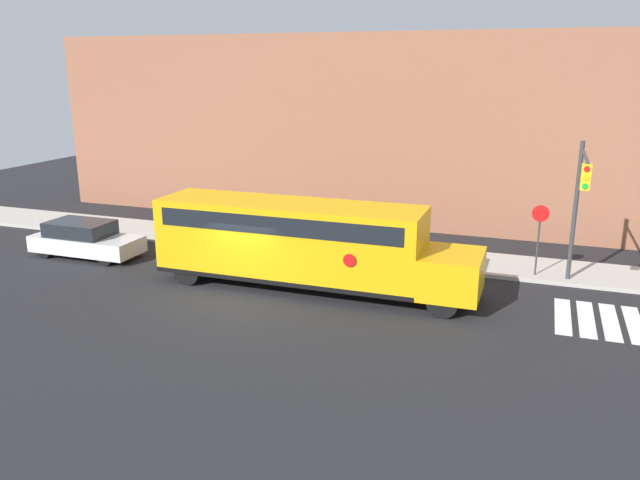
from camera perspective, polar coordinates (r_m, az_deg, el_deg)
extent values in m
plane|color=black|center=(22.03, -7.41, -5.20)|extent=(60.00, 60.00, 0.00)
cube|color=#B2ADA3|center=(27.63, -1.33, -0.57)|extent=(44.00, 3.00, 0.15)
cube|color=#935B42|center=(32.83, 2.74, 10.17)|extent=(32.00, 4.00, 9.32)
cube|color=white|center=(21.74, 21.32, -6.48)|extent=(0.50, 3.20, 0.01)
cube|color=white|center=(21.78, 23.16, -6.63)|extent=(0.50, 3.20, 0.01)
cube|color=white|center=(21.85, 25.00, -6.78)|extent=(0.50, 3.20, 0.01)
cube|color=white|center=(21.94, 26.82, -6.92)|extent=(0.50, 3.20, 0.01)
cube|color=#EAA80F|center=(22.39, -2.81, 0.07)|extent=(9.63, 2.50, 2.67)
cube|color=#EAA80F|center=(21.14, 11.94, -3.02)|extent=(1.97, 2.50, 1.39)
cube|color=black|center=(22.76, -2.77, -2.97)|extent=(9.63, 2.54, 0.16)
cube|color=black|center=(22.19, -2.84, 2.03)|extent=(8.86, 2.53, 0.64)
cylinder|color=red|center=(20.40, 2.71, -1.88)|extent=(0.44, 0.02, 0.44)
cylinder|color=black|center=(22.37, 11.99, -3.73)|extent=(1.00, 0.30, 1.00)
cylinder|color=black|center=(20.36, 11.13, -5.65)|extent=(1.00, 0.30, 1.00)
cylinder|color=black|center=(25.21, -9.45, -1.38)|extent=(1.00, 0.30, 1.00)
cylinder|color=black|center=(23.44, -12.00, -2.83)|extent=(1.00, 0.30, 1.00)
cube|color=silver|center=(28.06, -20.52, -0.31)|extent=(4.67, 1.85, 0.67)
cube|color=#1E2328|center=(28.08, -21.08, 1.00)|extent=(2.61, 1.71, 0.61)
cylinder|color=black|center=(27.79, -16.97, -0.64)|extent=(0.64, 0.22, 0.64)
cylinder|color=black|center=(26.57, -19.02, -1.56)|extent=(0.64, 0.22, 0.64)
cylinder|color=black|center=(29.69, -21.77, -0.06)|extent=(0.64, 0.22, 0.64)
cylinder|color=black|center=(28.56, -23.87, -0.89)|extent=(0.64, 0.22, 0.64)
cylinder|color=#38383A|center=(24.71, 19.27, -0.51)|extent=(0.07, 0.07, 2.57)
cylinder|color=red|center=(24.36, 19.53, 2.29)|extent=(0.62, 0.03, 0.62)
cylinder|color=#38383A|center=(24.36, 22.26, 2.23)|extent=(0.16, 0.16, 5.26)
cylinder|color=#38383A|center=(22.17, 23.05, 7.20)|extent=(0.10, 3.63, 0.10)
cube|color=yellow|center=(20.54, 23.13, 5.33)|extent=(0.28, 0.28, 0.80)
cylinder|color=red|center=(20.35, 23.23, 5.98)|extent=(0.18, 0.02, 0.18)
cylinder|color=#EAB214|center=(20.39, 23.15, 5.26)|extent=(0.18, 0.02, 0.18)
cylinder|color=green|center=(20.44, 23.07, 4.55)|extent=(0.18, 0.02, 0.18)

